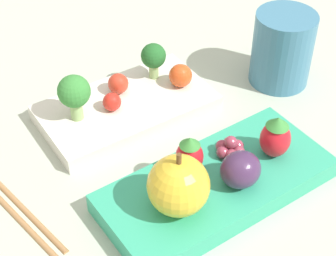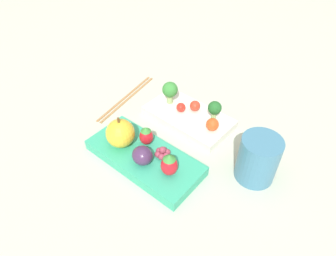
# 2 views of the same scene
# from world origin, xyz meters

# --- Properties ---
(ground_plane) EXTENTS (4.00, 4.00, 0.00)m
(ground_plane) POSITION_xyz_m (0.00, 0.00, 0.00)
(ground_plane) COLOR #ADB7A3
(bento_box_savoury) EXTENTS (0.20, 0.11, 0.02)m
(bento_box_savoury) POSITION_xyz_m (-0.01, 0.08, 0.01)
(bento_box_savoury) COLOR silver
(bento_box_savoury) RESTS_ON ground_plane
(bento_box_fruit) EXTENTS (0.23, 0.11, 0.02)m
(bento_box_fruit) POSITION_xyz_m (0.01, -0.08, 0.01)
(bento_box_fruit) COLOR #33A87F
(bento_box_fruit) RESTS_ON ground_plane
(broccoli_floret_0) EXTENTS (0.04, 0.04, 0.05)m
(broccoli_floret_0) POSITION_xyz_m (-0.07, 0.08, 0.05)
(broccoli_floret_0) COLOR #93B770
(broccoli_floret_0) RESTS_ON bento_box_savoury
(broccoli_floret_1) EXTENTS (0.03, 0.03, 0.04)m
(broccoli_floret_1) POSITION_xyz_m (0.04, 0.10, 0.05)
(broccoli_floret_1) COLOR #93B770
(broccoli_floret_1) RESTS_ON bento_box_savoury
(cherry_tomato_0) EXTENTS (0.03, 0.03, 0.03)m
(cherry_tomato_0) POSITION_xyz_m (0.06, 0.07, 0.03)
(cherry_tomato_0) COLOR #DB4C1E
(cherry_tomato_0) RESTS_ON bento_box_savoury
(cherry_tomato_1) EXTENTS (0.02, 0.02, 0.02)m
(cherry_tomato_1) POSITION_xyz_m (-0.03, 0.07, 0.03)
(cherry_tomato_1) COLOR red
(cherry_tomato_1) RESTS_ON bento_box_savoury
(cherry_tomato_2) EXTENTS (0.02, 0.02, 0.02)m
(cherry_tomato_2) POSITION_xyz_m (-0.01, 0.10, 0.03)
(cherry_tomato_2) COLOR red
(cherry_tomato_2) RESTS_ON bento_box_savoury
(apple) EXTENTS (0.06, 0.06, 0.07)m
(apple) POSITION_xyz_m (-0.04, -0.09, 0.05)
(apple) COLOR gold
(apple) RESTS_ON bento_box_fruit
(strawberry_0) EXTENTS (0.03, 0.03, 0.04)m
(strawberry_0) POSITION_xyz_m (-0.01, -0.05, 0.04)
(strawberry_0) COLOR red
(strawberry_0) RESTS_ON bento_box_fruit
(strawberry_1) EXTENTS (0.03, 0.03, 0.05)m
(strawberry_1) POSITION_xyz_m (0.07, -0.08, 0.04)
(strawberry_1) COLOR red
(strawberry_1) RESTS_ON bento_box_fruit
(plum) EXTENTS (0.04, 0.04, 0.04)m
(plum) POSITION_xyz_m (0.02, -0.09, 0.04)
(plum) COLOR #42284C
(plum) RESTS_ON bento_box_fruit
(grape_cluster) EXTENTS (0.03, 0.03, 0.02)m
(grape_cluster) POSITION_xyz_m (0.04, -0.06, 0.03)
(grape_cluster) COLOR #93384C
(grape_cluster) RESTS_ON bento_box_fruit
(drinking_cup) EXTENTS (0.07, 0.07, 0.09)m
(drinking_cup) POSITION_xyz_m (0.18, 0.04, 0.04)
(drinking_cup) COLOR teal
(drinking_cup) RESTS_ON ground_plane
(chopsticks_pair) EXTENTS (0.06, 0.21, 0.01)m
(chopsticks_pair) POSITION_xyz_m (-0.17, 0.04, 0.00)
(chopsticks_pair) COLOR #A37547
(chopsticks_pair) RESTS_ON ground_plane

